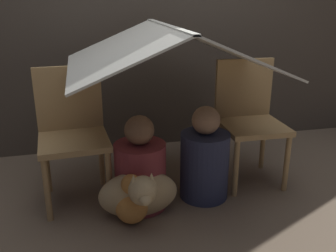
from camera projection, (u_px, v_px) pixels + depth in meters
ground_plane at (172, 198)px, 2.44m from camera, size 8.80×8.80×0.00m
chair_left at (72, 129)px, 2.33m from camera, size 0.44×0.44×0.84m
chair_right at (249, 116)px, 2.59m from camera, size 0.42×0.42×0.84m
sheet_canopy at (168, 46)px, 2.22m from camera, size 1.19×1.13×0.26m
person_front at (140, 170)px, 2.28m from camera, size 0.31×0.31×0.59m
person_second at (205, 160)px, 2.39m from camera, size 0.31×0.31×0.61m
dog at (139, 193)px, 2.17m from camera, size 0.47×0.38×0.36m
plush_toy at (132, 203)px, 2.15m from camera, size 0.19×0.19×0.30m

